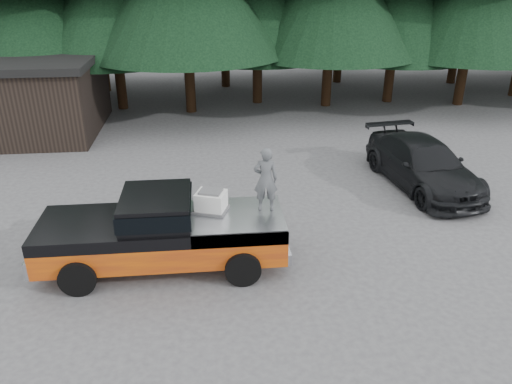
{
  "coord_description": "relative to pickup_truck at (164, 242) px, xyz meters",
  "views": [
    {
      "loc": [
        -0.27,
        -10.22,
        6.82
      ],
      "look_at": [
        0.78,
        0.0,
        2.09
      ],
      "focal_mm": 35.0,
      "sensor_mm": 36.0,
      "label": 1
    }
  ],
  "objects": [
    {
      "name": "ground",
      "position": [
        1.43,
        -0.43,
        -0.67
      ],
      "size": [
        120.0,
        120.0,
        0.0
      ],
      "primitive_type": "plane",
      "color": "#49494B",
      "rests_on": "ground"
    },
    {
      "name": "pickup_truck",
      "position": [
        0.0,
        0.0,
        0.0
      ],
      "size": [
        6.0,
        2.04,
        1.33
      ],
      "primitive_type": null,
      "color": "#D15708",
      "rests_on": "ground"
    },
    {
      "name": "truck_cab",
      "position": [
        -0.1,
        0.0,
        0.96
      ],
      "size": [
        1.66,
        1.9,
        0.59
      ],
      "primitive_type": "cube",
      "color": "black",
      "rests_on": "pickup_truck"
    },
    {
      "name": "air_compressor",
      "position": [
        1.19,
        0.24,
        0.9
      ],
      "size": [
        0.83,
        0.76,
        0.47
      ],
      "primitive_type": "cube",
      "rotation": [
        0.0,
        0.0,
        -0.33
      ],
      "color": "white",
      "rests_on": "pickup_truck"
    },
    {
      "name": "man_on_bed",
      "position": [
        2.51,
        0.18,
        1.46
      ],
      "size": [
        0.61,
        0.43,
        1.6
      ],
      "primitive_type": "imported",
      "rotation": [
        0.0,
        0.0,
        3.06
      ],
      "color": "#4F5256",
      "rests_on": "pickup_truck"
    },
    {
      "name": "parked_car",
      "position": [
        8.22,
        4.05,
        0.1
      ],
      "size": [
        2.86,
        5.54,
        1.54
      ],
      "primitive_type": "imported",
      "rotation": [
        0.0,
        0.0,
        0.14
      ],
      "color": "black",
      "rests_on": "ground"
    },
    {
      "name": "utility_building",
      "position": [
        -7.57,
        11.57,
        1.0
      ],
      "size": [
        8.4,
        6.4,
        3.3
      ],
      "color": "black",
      "rests_on": "ground"
    }
  ]
}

